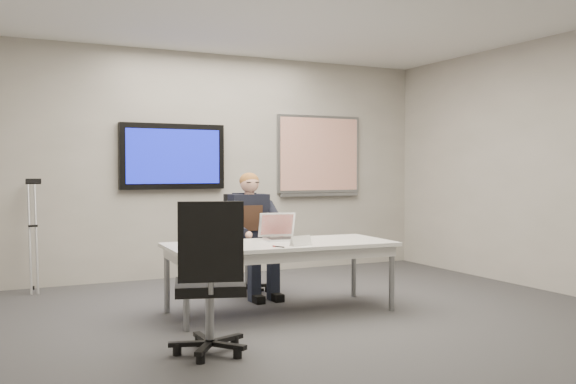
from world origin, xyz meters
name	(u,v)px	position (x,y,z in m)	size (l,w,h in m)	color
floor	(327,327)	(0.00, 0.00, 0.00)	(6.00, 6.00, 0.02)	#39393C
wall_back	(210,165)	(0.00, 3.00, 1.40)	(6.00, 0.02, 2.80)	#9D988D
conference_table	(280,250)	(-0.11, 0.70, 0.58)	(2.17, 1.00, 0.65)	white
tv_display	(173,156)	(-0.50, 2.95, 1.50)	(1.30, 0.09, 0.80)	black
whiteboard	(319,156)	(1.55, 2.97, 1.53)	(1.25, 0.08, 1.10)	gray
office_chair_far	(247,262)	(-0.03, 1.73, 0.33)	(0.58, 0.58, 1.07)	black
office_chair_near	(210,307)	(-1.17, -0.37, 0.35)	(0.67, 0.67, 1.12)	black
seated_person	(255,247)	(-0.03, 1.48, 0.53)	(0.41, 0.71, 1.31)	#212637
crutch	(33,234)	(-2.12, 2.76, 0.64)	(0.17, 0.39, 1.27)	#B3B5BB
laptop	(281,233)	(0.01, 0.93, 0.72)	(0.40, 0.39, 0.26)	silver
name_tent	(301,241)	(-0.04, 0.41, 0.70)	(0.22, 0.06, 0.09)	white
pen	(278,247)	(-0.28, 0.38, 0.66)	(0.01, 0.01, 0.14)	black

